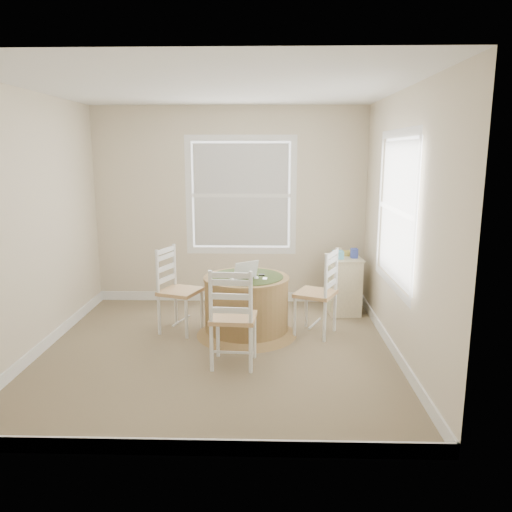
{
  "coord_description": "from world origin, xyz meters",
  "views": [
    {
      "loc": [
        0.53,
        -4.81,
        2.01
      ],
      "look_at": [
        0.39,
        0.45,
        0.91
      ],
      "focal_mm": 35.0,
      "sensor_mm": 36.0,
      "label": 1
    }
  ],
  "objects_px": {
    "round_table": "(246,303)",
    "chair_near": "(233,317)",
    "chair_right": "(316,293)",
    "laptop": "(242,275)",
    "corner_chest": "(343,284)",
    "chair_left": "(180,291)"
  },
  "relations": [
    {
      "from": "chair_left",
      "to": "corner_chest",
      "type": "bearing_deg",
      "value": -48.8
    },
    {
      "from": "chair_near",
      "to": "chair_right",
      "type": "relative_size",
      "value": 1.0
    },
    {
      "from": "chair_left",
      "to": "laptop",
      "type": "height_order",
      "value": "chair_left"
    },
    {
      "from": "round_table",
      "to": "chair_right",
      "type": "xyz_separation_m",
      "value": [
        0.77,
        0.04,
        0.11
      ]
    },
    {
      "from": "chair_left",
      "to": "chair_right",
      "type": "bearing_deg",
      "value": -71.92
    },
    {
      "from": "chair_near",
      "to": "chair_right",
      "type": "xyz_separation_m",
      "value": [
        0.85,
        0.85,
        0.0
      ]
    },
    {
      "from": "round_table",
      "to": "chair_near",
      "type": "xyz_separation_m",
      "value": [
        -0.09,
        -0.81,
        0.11
      ]
    },
    {
      "from": "chair_right",
      "to": "corner_chest",
      "type": "height_order",
      "value": "chair_right"
    },
    {
      "from": "round_table",
      "to": "chair_right",
      "type": "height_order",
      "value": "chair_right"
    },
    {
      "from": "laptop",
      "to": "corner_chest",
      "type": "xyz_separation_m",
      "value": [
        1.24,
        0.88,
        -0.34
      ]
    },
    {
      "from": "chair_left",
      "to": "laptop",
      "type": "bearing_deg",
      "value": -79.97
    },
    {
      "from": "chair_left",
      "to": "chair_right",
      "type": "distance_m",
      "value": 1.52
    },
    {
      "from": "chair_near",
      "to": "chair_left",
      "type": "bearing_deg",
      "value": -49.48
    },
    {
      "from": "corner_chest",
      "to": "laptop",
      "type": "bearing_deg",
      "value": -149.49
    },
    {
      "from": "chair_right",
      "to": "laptop",
      "type": "xyz_separation_m",
      "value": [
        -0.82,
        -0.08,
        0.22
      ]
    },
    {
      "from": "round_table",
      "to": "chair_right",
      "type": "relative_size",
      "value": 1.18
    },
    {
      "from": "corner_chest",
      "to": "chair_left",
      "type": "bearing_deg",
      "value": -163.52
    },
    {
      "from": "chair_left",
      "to": "round_table",
      "type": "bearing_deg",
      "value": -76.53
    },
    {
      "from": "round_table",
      "to": "chair_near",
      "type": "bearing_deg",
      "value": -92.55
    },
    {
      "from": "chair_left",
      "to": "chair_right",
      "type": "height_order",
      "value": "same"
    },
    {
      "from": "chair_right",
      "to": "laptop",
      "type": "distance_m",
      "value": 0.85
    },
    {
      "from": "round_table",
      "to": "corner_chest",
      "type": "distance_m",
      "value": 1.46
    }
  ]
}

